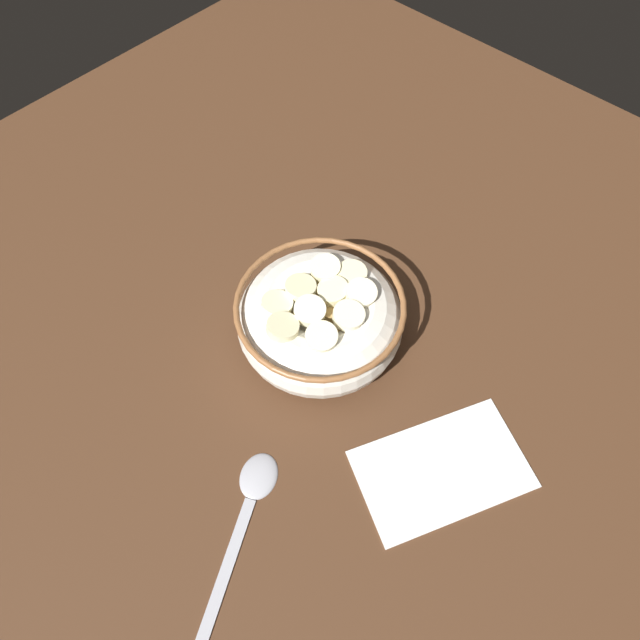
% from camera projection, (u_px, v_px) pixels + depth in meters
% --- Properties ---
extents(ground_plane, '(1.08, 1.08, 0.02)m').
position_uv_depth(ground_plane, '(320.00, 340.00, 0.60)').
color(ground_plane, '#472B19').
extents(cereal_bowl, '(0.16, 0.16, 0.07)m').
position_uv_depth(cereal_bowl, '(320.00, 318.00, 0.57)').
color(cereal_bowl, silver).
rests_on(cereal_bowl, ground_plane).
extents(spoon, '(0.15, 0.09, 0.01)m').
position_uv_depth(spoon, '(251.00, 498.00, 0.50)').
color(spoon, '#A5A5AD').
rests_on(spoon, ground_plane).
extents(folded_napkin, '(0.18, 0.15, 0.00)m').
position_uv_depth(folded_napkin, '(442.00, 469.00, 0.52)').
color(folded_napkin, white).
rests_on(folded_napkin, ground_plane).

